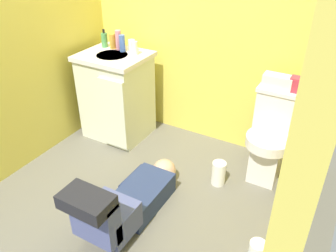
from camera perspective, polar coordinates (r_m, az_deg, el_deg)
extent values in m
cube|color=#636054|center=(2.75, -4.57, -12.01)|extent=(2.71, 3.13, 0.04)
cube|color=#E1CE50|center=(3.05, 6.58, 18.51)|extent=(2.37, 0.08, 2.40)
cube|color=#E1CE50|center=(2.91, -25.48, 15.22)|extent=(0.08, 2.13, 2.40)
cube|color=silver|center=(2.93, 16.04, -4.99)|extent=(0.22, 0.30, 0.38)
cylinder|color=silver|center=(2.77, 16.27, -2.46)|extent=(0.35, 0.35, 0.08)
cube|color=silver|center=(2.85, 17.78, 2.25)|extent=(0.34, 0.17, 0.34)
cube|color=silver|center=(2.77, 18.39, 5.60)|extent=(0.36, 0.19, 0.03)
cube|color=silver|center=(3.33, -8.40, 4.68)|extent=(0.56, 0.48, 0.78)
cube|color=silver|center=(3.17, -8.97, 11.32)|extent=(0.60, 0.52, 0.04)
cylinder|color=silver|center=(3.16, -9.19, 11.12)|extent=(0.28, 0.28, 0.05)
cube|color=silver|center=(3.08, -8.98, 1.90)|extent=(0.26, 0.03, 0.66)
cylinder|color=silver|center=(3.26, -7.54, 13.24)|extent=(0.02, 0.02, 0.10)
cube|color=navy|center=(2.63, -4.33, -11.41)|extent=(0.29, 0.52, 0.17)
sphere|color=tan|center=(2.83, -0.63, -7.36)|extent=(0.19, 0.19, 0.19)
cube|color=#4A5283|center=(2.36, -9.39, -14.75)|extent=(0.31, 0.28, 0.20)
cube|color=#4A5283|center=(2.20, -11.96, -14.74)|extent=(0.31, 0.12, 0.32)
cube|color=black|center=(2.06, -13.31, -12.08)|extent=(0.31, 0.19, 0.09)
cylinder|color=navy|center=(2.82, -5.76, -8.56)|extent=(0.08, 0.30, 0.08)
cube|color=silver|center=(2.75, 17.71, 7.04)|extent=(0.22, 0.11, 0.10)
cube|color=#B22D3F|center=(2.73, 20.76, 6.38)|extent=(0.12, 0.09, 0.11)
cylinder|color=#4A924E|center=(3.35, -10.47, 13.78)|extent=(0.06, 0.06, 0.13)
cylinder|color=black|center=(3.33, -10.61, 15.14)|extent=(0.02, 0.02, 0.04)
cylinder|color=gold|center=(3.30, -9.11, 13.68)|extent=(0.06, 0.06, 0.14)
cylinder|color=pink|center=(3.25, -8.21, 13.88)|extent=(0.05, 0.05, 0.18)
cylinder|color=#4568B7|center=(3.20, -7.58, 13.39)|extent=(0.05, 0.05, 0.15)
cylinder|color=silver|center=(3.19, -6.02, 13.05)|extent=(0.06, 0.06, 0.11)
cylinder|color=white|center=(3.11, -5.54, 12.68)|extent=(0.05, 0.05, 0.12)
cylinder|color=white|center=(2.82, 8.36, -7.72)|extent=(0.11, 0.11, 0.20)
cylinder|color=white|center=(2.40, 14.58, -19.08)|extent=(0.11, 0.11, 0.10)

